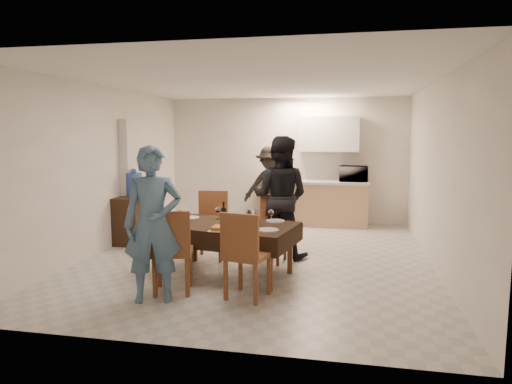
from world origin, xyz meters
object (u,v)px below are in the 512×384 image
console (135,219)px  person_near (153,224)px  wine_bottle (224,212)px  savoury_tart (226,228)px  person_far (280,197)px  water_pitcher (252,218)px  person_kitchen (270,187)px  dining_table (226,226)px  water_jug (134,184)px  microwave (353,174)px

console → person_near: person_near is taller
wine_bottle → savoury_tart: size_ratio=0.74×
console → person_far: person_far is taller
person_far → water_pitcher: bearing=88.7°
wine_bottle → person_kitchen: bearing=88.3°
dining_table → savoury_tart: 0.40m
water_jug → person_far: person_far is taller
water_jug → wine_bottle: 2.47m
dining_table → person_far: bearing=72.9°
console → savoury_tart: console is taller
dining_table → console: bearing=154.0°
wine_bottle → savoury_tart: wine_bottle is taller
savoury_tart → wine_bottle: bearing=109.2°
water_jug → person_near: (1.49, -2.56, -0.13)m
water_jug → console: bearing=0.0°
savoury_tart → person_kitchen: (-0.06, 3.55, 0.10)m
savoury_tart → microwave: (1.55, 4.00, 0.35)m
microwave → person_near: (-2.20, -4.67, -0.20)m
water_jug → water_pitcher: size_ratio=1.87×
person_near → person_far: person_far is taller
wine_bottle → person_kitchen: size_ratio=0.18×
microwave → person_kitchen: size_ratio=0.35×
dining_table → water_pitcher: 0.38m
wine_bottle → person_near: person_near is taller
water_pitcher → person_near: person_near is taller
console → water_jug: water_jug is taller
console → savoury_tart: size_ratio=2.22×
savoury_tart → person_far: person_far is taller
wine_bottle → person_kitchen: (0.09, 3.12, -0.02)m
water_pitcher → person_near: size_ratio=0.12×
microwave → console: bearing=29.8°
savoury_tart → microwave: size_ratio=0.70×
wine_bottle → person_far: 1.17m
dining_table → water_jug: (-2.04, 1.51, 0.34)m
water_pitcher → savoury_tart: water_pitcher is taller
person_far → person_kitchen: size_ratio=1.13×
water_pitcher → person_far: 1.12m
dining_table → water_pitcher: water_pitcher is taller
water_jug → savoury_tart: water_jug is taller
microwave → dining_table: bearing=65.5°
console → person_far: bearing=-10.1°
person_near → person_kitchen: bearing=62.6°
console → microwave: size_ratio=1.55×
person_far → person_kitchen: bearing=-67.6°
wine_bottle → person_far: (0.60, 1.00, 0.08)m
person_far → wine_bottle: bearing=68.0°
savoury_tart → microwave: microwave is taller
wine_bottle → person_kitchen: 3.12m
person_near → person_far: (1.10, 2.10, 0.04)m
dining_table → person_far: (0.55, 1.05, 0.26)m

